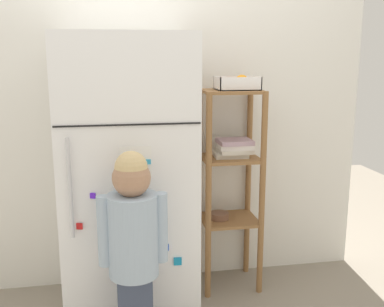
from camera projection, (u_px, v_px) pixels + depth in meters
ground_plane at (167, 302)px, 2.72m from camera, size 6.00×6.00×0.00m
kitchen_wall_back at (158, 123)px, 2.83m from camera, size 2.65×0.03×2.06m
refrigerator at (128, 177)px, 2.54m from camera, size 0.72×0.63×1.56m
child_standing at (133, 235)px, 2.14m from camera, size 0.33×0.24×1.02m
pantry_shelf_unit at (230, 171)px, 2.78m from camera, size 0.36×0.32×1.25m
fruit_bin at (238, 84)px, 2.67m from camera, size 0.25×0.18×0.09m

